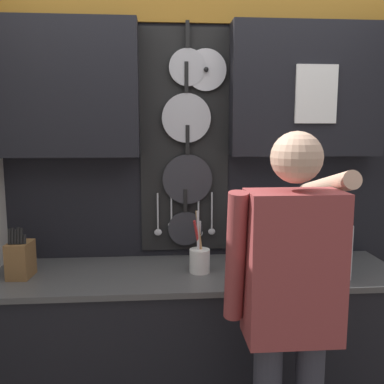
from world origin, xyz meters
name	(u,v)px	position (x,y,z in m)	size (l,w,h in m)	color
base_cabinet_counter	(198,350)	(0.00, 0.00, 0.45)	(2.18, 0.62, 0.91)	black
back_wall_unit	(195,150)	(0.01, 0.27, 1.55)	(2.75, 0.22, 2.52)	black
microwave	(293,245)	(0.52, -0.02, 1.05)	(0.50, 0.38, 0.28)	silver
knife_block	(20,259)	(-0.92, -0.02, 1.00)	(0.12, 0.16, 0.27)	brown
utensil_crock	(200,258)	(0.01, -0.02, 0.98)	(0.11, 0.11, 0.33)	white
person	(291,296)	(0.33, -0.59, 0.99)	(0.54, 0.65, 1.67)	#383842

